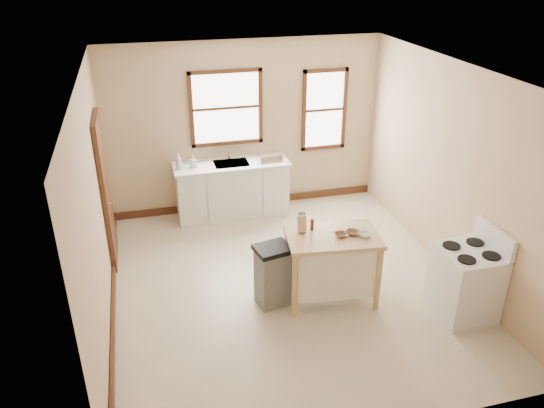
# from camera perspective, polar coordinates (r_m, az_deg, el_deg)

# --- Properties ---
(floor) EXTENTS (5.00, 5.00, 0.00)m
(floor) POSITION_cam_1_polar(r_m,az_deg,el_deg) (7.16, 1.52, -8.62)
(floor) COLOR #BCB295
(floor) RESTS_ON ground
(ceiling) EXTENTS (5.00, 5.00, 0.00)m
(ceiling) POSITION_cam_1_polar(r_m,az_deg,el_deg) (6.02, 1.84, 13.85)
(ceiling) COLOR white
(ceiling) RESTS_ON ground
(wall_back) EXTENTS (4.50, 0.04, 2.80)m
(wall_back) POSITION_cam_1_polar(r_m,az_deg,el_deg) (8.73, -2.93, 8.23)
(wall_back) COLOR tan
(wall_back) RESTS_ON ground
(wall_left) EXTENTS (0.04, 5.00, 2.80)m
(wall_left) POSITION_cam_1_polar(r_m,az_deg,el_deg) (6.27, -18.50, -0.60)
(wall_left) COLOR tan
(wall_left) RESTS_ON ground
(wall_right) EXTENTS (0.04, 5.00, 2.80)m
(wall_right) POSITION_cam_1_polar(r_m,az_deg,el_deg) (7.37, 18.76, 3.37)
(wall_right) COLOR tan
(wall_right) RESTS_ON ground
(window_main) EXTENTS (1.17, 0.06, 1.22)m
(window_main) POSITION_cam_1_polar(r_m,az_deg,el_deg) (8.56, -4.95, 10.25)
(window_main) COLOR #3D2410
(window_main) RESTS_ON wall_back
(window_side) EXTENTS (0.77, 0.06, 1.37)m
(window_side) POSITION_cam_1_polar(r_m,az_deg,el_deg) (9.01, 5.63, 10.04)
(window_side) COLOR #3D2410
(window_side) RESTS_ON wall_back
(door_left) EXTENTS (0.06, 0.90, 2.10)m
(door_left) POSITION_cam_1_polar(r_m,az_deg,el_deg) (7.59, -17.47, 1.35)
(door_left) COLOR #3D2410
(door_left) RESTS_ON ground
(baseboard_back) EXTENTS (4.50, 0.04, 0.12)m
(baseboard_back) POSITION_cam_1_polar(r_m,az_deg,el_deg) (9.20, -2.70, 0.22)
(baseboard_back) COLOR #3D2410
(baseboard_back) RESTS_ON ground
(baseboard_left) EXTENTS (0.04, 5.00, 0.12)m
(baseboard_left) POSITION_cam_1_polar(r_m,az_deg,el_deg) (6.95, -16.68, -10.49)
(baseboard_left) COLOR #3D2410
(baseboard_left) RESTS_ON ground
(sink_counter) EXTENTS (1.86, 0.62, 0.92)m
(sink_counter) POSITION_cam_1_polar(r_m,az_deg,el_deg) (8.74, -4.30, 1.61)
(sink_counter) COLOR silver
(sink_counter) RESTS_ON ground
(faucet) EXTENTS (0.03, 0.03, 0.22)m
(faucet) POSITION_cam_1_polar(r_m,az_deg,el_deg) (8.69, -4.65, 5.51)
(faucet) COLOR silver
(faucet) RESTS_ON sink_counter
(soap_bottle_a) EXTENTS (0.12, 0.12, 0.24)m
(soap_bottle_a) POSITION_cam_1_polar(r_m,az_deg,el_deg) (8.39, -10.02, 4.51)
(soap_bottle_a) COLOR #B2B2B2
(soap_bottle_a) RESTS_ON sink_counter
(soap_bottle_b) EXTENTS (0.11, 0.11, 0.19)m
(soap_bottle_b) POSITION_cam_1_polar(r_m,az_deg,el_deg) (8.44, -8.45, 4.54)
(soap_bottle_b) COLOR #B2B2B2
(soap_bottle_b) RESTS_ON sink_counter
(dish_rack) EXTENTS (0.46, 0.40, 0.10)m
(dish_rack) POSITION_cam_1_polar(r_m,az_deg,el_deg) (8.62, -0.25, 4.98)
(dish_rack) COLOR silver
(dish_rack) RESTS_ON sink_counter
(kitchen_island) EXTENTS (1.20, 0.84, 0.92)m
(kitchen_island) POSITION_cam_1_polar(r_m,az_deg,el_deg) (6.70, 6.39, -6.77)
(kitchen_island) COLOR #EBC48A
(kitchen_island) RESTS_ON ground
(knife_block) EXTENTS (0.11, 0.11, 0.20)m
(knife_block) POSITION_cam_1_polar(r_m,az_deg,el_deg) (6.46, 3.19, -2.18)
(knife_block) COLOR #D6B770
(knife_block) RESTS_ON kitchen_island
(pepper_grinder) EXTENTS (0.06, 0.06, 0.15)m
(pepper_grinder) POSITION_cam_1_polar(r_m,az_deg,el_deg) (6.52, 4.33, -2.21)
(pepper_grinder) COLOR #462012
(pepper_grinder) RESTS_ON kitchen_island
(bowl_a) EXTENTS (0.17, 0.17, 0.04)m
(bowl_a) POSITION_cam_1_polar(r_m,az_deg,el_deg) (6.44, 7.45, -3.31)
(bowl_a) COLOR brown
(bowl_a) RESTS_ON kitchen_island
(bowl_b) EXTENTS (0.23, 0.23, 0.04)m
(bowl_b) POSITION_cam_1_polar(r_m,az_deg,el_deg) (6.50, 8.65, -3.08)
(bowl_b) COLOR brown
(bowl_b) RESTS_ON kitchen_island
(bowl_c) EXTENTS (0.18, 0.18, 0.05)m
(bowl_c) POSITION_cam_1_polar(r_m,az_deg,el_deg) (6.47, 9.92, -3.28)
(bowl_c) COLOR white
(bowl_c) RESTS_ON kitchen_island
(trash_bin) EXTENTS (0.48, 0.43, 0.81)m
(trash_bin) POSITION_cam_1_polar(r_m,az_deg,el_deg) (6.60, 0.07, -7.69)
(trash_bin) COLOR slate
(trash_bin) RESTS_ON ground
(gas_stove) EXTENTS (0.70, 0.70, 1.13)m
(gas_stove) POSITION_cam_1_polar(r_m,az_deg,el_deg) (6.77, 20.22, -6.95)
(gas_stove) COLOR silver
(gas_stove) RESTS_ON ground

